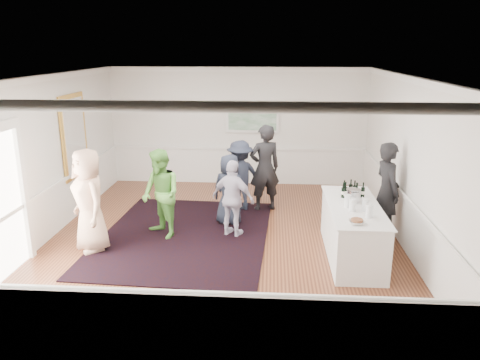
# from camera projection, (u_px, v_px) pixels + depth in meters

# --- Properties ---
(floor) EXTENTS (8.00, 8.00, 0.00)m
(floor) POSITION_uv_depth(u_px,v_px,m) (224.00, 238.00, 9.41)
(floor) COLOR brown
(floor) RESTS_ON ground
(ceiling) EXTENTS (7.00, 8.00, 0.02)m
(ceiling) POSITION_uv_depth(u_px,v_px,m) (222.00, 76.00, 8.53)
(ceiling) COLOR white
(ceiling) RESTS_ON wall_back
(wall_left) EXTENTS (0.02, 8.00, 3.20)m
(wall_left) POSITION_uv_depth(u_px,v_px,m) (46.00, 158.00, 9.19)
(wall_left) COLOR white
(wall_left) RESTS_ON floor
(wall_right) EXTENTS (0.02, 8.00, 3.20)m
(wall_right) POSITION_uv_depth(u_px,v_px,m) (409.00, 164.00, 8.74)
(wall_right) COLOR white
(wall_right) RESTS_ON floor
(wall_back) EXTENTS (7.00, 0.02, 3.20)m
(wall_back) POSITION_uv_depth(u_px,v_px,m) (238.00, 127.00, 12.80)
(wall_back) COLOR white
(wall_back) RESTS_ON floor
(wall_front) EXTENTS (7.00, 0.02, 3.20)m
(wall_front) POSITION_uv_depth(u_px,v_px,m) (186.00, 247.00, 5.13)
(wall_front) COLOR white
(wall_front) RESTS_ON floor
(wainscoting) EXTENTS (7.00, 8.00, 1.00)m
(wainscoting) POSITION_uv_depth(u_px,v_px,m) (223.00, 215.00, 9.27)
(wainscoting) COLOR white
(wainscoting) RESTS_ON floor
(mirror) EXTENTS (0.05, 1.25, 1.85)m
(mirror) POSITION_uv_depth(u_px,v_px,m) (74.00, 136.00, 10.38)
(mirror) COLOR gold
(mirror) RESTS_ON wall_left
(landscape_painting) EXTENTS (1.44, 0.06, 0.66)m
(landscape_painting) POSITION_uv_depth(u_px,v_px,m) (252.00, 121.00, 12.67)
(landscape_painting) COLOR white
(landscape_painting) RESTS_ON wall_back
(area_rug) EXTENTS (3.51, 4.49, 0.02)m
(area_rug) POSITION_uv_depth(u_px,v_px,m) (185.00, 235.00, 9.54)
(area_rug) COLOR black
(area_rug) RESTS_ON floor
(serving_table) EXTENTS (0.92, 2.43, 0.98)m
(serving_table) POSITION_uv_depth(u_px,v_px,m) (352.00, 231.00, 8.49)
(serving_table) COLOR white
(serving_table) RESTS_ON floor
(bartender) EXTENTS (0.63, 0.81, 1.96)m
(bartender) POSITION_uv_depth(u_px,v_px,m) (387.00, 191.00, 9.15)
(bartender) COLOR black
(bartender) RESTS_ON floor
(guest_tan) EXTENTS (1.10, 1.13, 1.95)m
(guest_tan) POSITION_uv_depth(u_px,v_px,m) (89.00, 200.00, 8.64)
(guest_tan) COLOR tan
(guest_tan) RESTS_ON floor
(guest_green) EXTENTS (1.09, 1.10, 1.79)m
(guest_green) POSITION_uv_depth(u_px,v_px,m) (161.00, 194.00, 9.27)
(guest_green) COLOR #5FAA44
(guest_green) RESTS_ON floor
(guest_lilac) EXTENTS (1.00, 0.73, 1.57)m
(guest_lilac) POSITION_uv_depth(u_px,v_px,m) (233.00, 199.00, 9.34)
(guest_lilac) COLOR #BCB5CA
(guest_lilac) RESTS_ON floor
(guest_dark_a) EXTENTS (1.23, 1.15, 1.67)m
(guest_dark_a) POSITION_uv_depth(u_px,v_px,m) (240.00, 176.00, 10.80)
(guest_dark_a) COLOR #1C212F
(guest_dark_a) RESTS_ON floor
(guest_dark_b) EXTENTS (0.86, 0.72, 2.02)m
(guest_dark_b) POSITION_uv_depth(u_px,v_px,m) (265.00, 168.00, 10.80)
(guest_dark_b) COLOR black
(guest_dark_b) RESTS_ON floor
(guest_navy) EXTENTS (0.87, 0.70, 1.54)m
(guest_navy) POSITION_uv_depth(u_px,v_px,m) (229.00, 190.00, 9.99)
(guest_navy) COLOR #1C212F
(guest_navy) RESTS_ON floor
(wine_bottles) EXTENTS (0.44, 0.31, 0.31)m
(wine_bottles) POSITION_uv_depth(u_px,v_px,m) (352.00, 189.00, 8.80)
(wine_bottles) COLOR black
(wine_bottles) RESTS_ON serving_table
(juice_pitchers) EXTENTS (0.39, 0.62, 0.24)m
(juice_pitchers) POSITION_uv_depth(u_px,v_px,m) (358.00, 205.00, 8.01)
(juice_pitchers) COLOR #63AC3D
(juice_pitchers) RESTS_ON serving_table
(ice_bucket) EXTENTS (0.26, 0.26, 0.25)m
(ice_bucket) POSITION_uv_depth(u_px,v_px,m) (353.00, 196.00, 8.50)
(ice_bucket) COLOR silver
(ice_bucket) RESTS_ON serving_table
(nut_bowl) EXTENTS (0.26, 0.26, 0.07)m
(nut_bowl) POSITION_uv_depth(u_px,v_px,m) (357.00, 221.00, 7.48)
(nut_bowl) COLOR white
(nut_bowl) RESTS_ON serving_table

